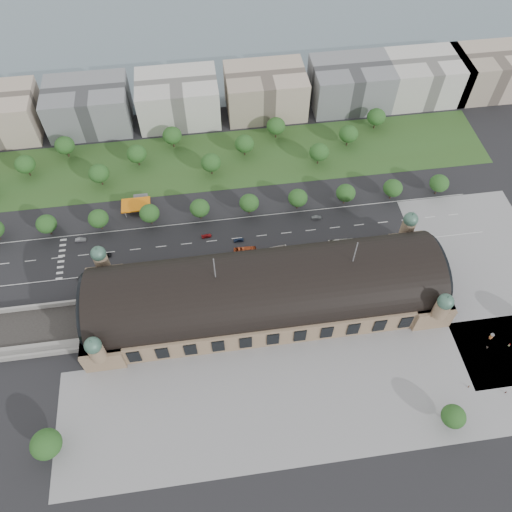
{
  "coord_description": "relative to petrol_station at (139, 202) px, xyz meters",
  "views": [
    {
      "loc": [
        -19.29,
        -109.3,
        187.04
      ],
      "look_at": [
        -1.78,
        16.19,
        14.0
      ],
      "focal_mm": 35.0,
      "sensor_mm": 36.0,
      "label": 1
    }
  ],
  "objects": [
    {
      "name": "parked_car_2",
      "position": [
        12.35,
        -40.28,
        -2.22
      ],
      "size": [
        5.33,
        4.35,
        1.45
      ],
      "primitive_type": "imported",
      "rotation": [
        0.0,
        0.0,
        -1.02
      ],
      "color": "#1B284E",
      "rests_on": "ground"
    },
    {
      "name": "tree_belt_4",
      "position": [
        -0.09,
        29.72,
        5.1
      ],
      "size": [
        10.4,
        10.4,
        12.48
      ],
      "color": "#2D2116",
      "rests_on": "ground"
    },
    {
      "name": "advertising_column",
      "position": [
        144.01,
        -94.21,
        -1.39
      ],
      "size": [
        1.58,
        1.58,
        3.0
      ],
      "color": "red",
      "rests_on": "ground"
    },
    {
      "name": "traffic_car_3",
      "position": [
        31.69,
        -24.36,
        -2.25
      ],
      "size": [
        5.01,
        2.52,
        1.39
      ],
      "primitive_type": "imported",
      "rotation": [
        0.0,
        0.0,
        1.69
      ],
      "color": "maroon",
      "rests_on": "ground"
    },
    {
      "name": "office_3",
      "position": [
        23.91,
        67.72,
        9.05
      ],
      "size": [
        45.0,
        32.0,
        24.0
      ],
      "primitive_type": "cube",
      "color": "beige",
      "rests_on": "ground"
    },
    {
      "name": "bus_west",
      "position": [
        48.79,
        -36.07,
        -1.47
      ],
      "size": [
        10.72,
        2.97,
        2.96
      ],
      "primitive_type": "imported",
      "rotation": [
        0.0,
        0.0,
        1.53
      ],
      "color": "#CC4B20",
      "rests_on": "ground"
    },
    {
      "name": "parked_car_6",
      "position": [
        16.74,
        -40.28,
        -2.25
      ],
      "size": [
        5.09,
        4.22,
        1.39
      ],
      "primitive_type": "imported",
      "rotation": [
        0.0,
        0.0,
        -1.0
      ],
      "color": "black",
      "rests_on": "ground"
    },
    {
      "name": "bus_mid",
      "position": [
        62.38,
        -38.28,
        -1.27
      ],
      "size": [
        12.26,
        4.01,
        3.35
      ],
      "primitive_type": "imported",
      "rotation": [
        0.0,
        0.0,
        1.67
      ],
      "color": "beige",
      "rests_on": "ground"
    },
    {
      "name": "plaza_east",
      "position": [
        156.91,
        -65.28,
        -2.95
      ],
      "size": [
        56.0,
        100.0,
        0.12
      ],
      "primitive_type": "cube",
      "color": "gray",
      "rests_on": "ground"
    },
    {
      "name": "tree_row_3",
      "position": [
        5.91,
        -12.28,
        4.48
      ],
      "size": [
        9.6,
        9.6,
        11.52
      ],
      "color": "#2D2116",
      "rests_on": "ground"
    },
    {
      "name": "station",
      "position": [
        53.91,
        -65.28,
        7.33
      ],
      "size": [
        150.0,
        48.4,
        44.3
      ],
      "color": "#8B7356",
      "rests_on": "ground"
    },
    {
      "name": "pedestrian_5",
      "position": [
        150.01,
        -98.66,
        -2.02
      ],
      "size": [
        0.7,
        1.0,
        1.85
      ],
      "primitive_type": "imported",
      "rotation": [
        0.0,
        0.0,
        4.93
      ],
      "color": "gray",
      "rests_on": "ground"
    },
    {
      "name": "pedestrian_3",
      "position": [
        140.02,
        -117.46,
        -2.18
      ],
      "size": [
        0.93,
        0.5,
        1.53
      ],
      "primitive_type": "imported",
      "rotation": [
        0.0,
        0.0,
        3.22
      ],
      "color": "gray",
      "rests_on": "ground"
    },
    {
      "name": "pedestrian_4",
      "position": [
        115.13,
        -123.85,
        -2.06
      ],
      "size": [
        1.24,
        1.03,
        1.78
      ],
      "primitive_type": "imported",
      "rotation": [
        0.0,
        0.0,
        3.71
      ],
      "color": "gray",
      "rests_on": "ground"
    },
    {
      "name": "traffic_car_1",
      "position": [
        -27.74,
        -18.54,
        -2.13
      ],
      "size": [
        5.03,
        1.91,
        1.64
      ],
      "primitive_type": "imported",
      "rotation": [
        0.0,
        0.0,
        1.54
      ],
      "color": "gray",
      "rests_on": "ground"
    },
    {
      "name": "parked_car_4",
      "position": [
        25.04,
        -44.28,
        -2.26
      ],
      "size": [
        4.41,
        3.09,
        1.38
      ],
      "primitive_type": "imported",
      "rotation": [
        0.0,
        0.0,
        -1.14
      ],
      "color": "#BDBDBF",
      "rests_on": "ground"
    },
    {
      "name": "tree_row_9",
      "position": [
        149.91,
        -12.28,
        4.48
      ],
      "size": [
        9.6,
        9.6,
        11.52
      ],
      "color": "#2D2116",
      "rests_on": "ground"
    },
    {
      "name": "tree_belt_5",
      "position": [
        18.91,
        41.72,
        5.1
      ],
      "size": [
        10.4,
        10.4,
        12.48
      ],
      "color": "#2D2116",
      "rests_on": "ground"
    },
    {
      "name": "tree_belt_8",
      "position": [
        75.91,
        41.72,
        5.1
      ],
      "size": [
        10.4,
        10.4,
        12.48
      ],
      "color": "#2D2116",
      "rests_on": "ground"
    },
    {
      "name": "traffic_car_4",
      "position": [
        46.53,
        -29.02,
        -2.14
      ],
      "size": [
        4.75,
        1.91,
        1.62
      ],
      "primitive_type": "imported",
      "rotation": [
        0.0,
        0.0,
        -1.57
      ],
      "color": "#192746",
      "rests_on": "ground"
    },
    {
      "name": "office_6",
      "position": [
        168.91,
        67.72,
        9.05
      ],
      "size": [
        45.0,
        32.0,
        24.0
      ],
      "primitive_type": "cube",
      "color": "beige",
      "rests_on": "ground"
    },
    {
      "name": "plaza_south",
      "position": [
        63.91,
        -109.28,
        -2.95
      ],
      "size": [
        190.0,
        48.0,
        0.12
      ],
      "primitive_type": "cube",
      "color": "gray",
      "rests_on": "ground"
    },
    {
      "name": "tree_belt_2",
      "position": [
        -38.09,
        41.72,
        5.1
      ],
      "size": [
        10.4,
        10.4,
        12.48
      ],
      "color": "#2D2116",
      "rests_on": "ground"
    },
    {
      "name": "parked_car_5",
      "position": [
        20.73,
        -42.19,
        -2.28
      ],
      "size": [
        5.19,
        4.76,
        1.35
      ],
      "primitive_type": "imported",
      "rotation": [
        0.0,
        0.0,
        -0.9
      ],
      "color": "#9A9CA3",
      "rests_on": "ground"
    },
    {
      "name": "petrol_station",
      "position": [
        0.0,
        0.0,
        0.0
      ],
      "size": [
        14.0,
        13.0,
        5.05
      ],
      "color": "orange",
      "rests_on": "ground"
    },
    {
      "name": "traffic_car_5",
      "position": [
        86.2,
        -20.44,
        -2.15
      ],
      "size": [
        4.96,
        2.07,
        1.59
      ],
      "primitive_type": "imported",
      "rotation": [
        0.0,
        0.0,
        1.49
      ],
      "color": "#5B5F63",
      "rests_on": "ground"
    },
    {
      "name": "parked_car_1",
      "position": [
        -11.57,
        -42.89,
        -2.28
      ],
      "size": [
        5.22,
        4.45,
        1.33
      ],
      "primitive_type": "imported",
      "rotation": [
        0.0,
        0.0,
        -1.0
      ],
      "color": "maroon",
      "rests_on": "ground"
    },
    {
      "name": "tree_row_1",
      "position": [
        -42.09,
        -12.28,
        4.48
      ],
      "size": [
        9.6,
        9.6,
        11.52
      ],
      "color": "#2D2116",
      "rests_on": "ground"
    },
    {
      "name": "tree_row_2",
      "position": [
        -18.09,
        -12.28,
        4.48
      ],
      "size": [
        9.6,
        9.6,
        11.52
      ],
      "color": "#2D2116",
      "rests_on": "ground"
    },
    {
      "name": "parked_car_0",
      "position": [
        -25.87,
        -40.28,
        -2.21
      ],
      "size": [
        4.48,
        3.98,
        1.47
      ],
      "primitive_type": "imported",
      "rotation": [
        0.0,
        0.0,
        -0.91
      ],
      "color": "black",
      "rests_on": "ground"
    },
    {
      "name": "traffic_car_2",
      "position": [
        -15.79,
        -29.36,
        -2.2
      ],
      "size": [
        5.5,
        2.71,
        1.5
      ],
      "primitive_type": "imported",
      "rotation": [
        0.0,
        0.0,
        -1.53
      ],
      "color": "black",
      "rests_on": "ground"
    },
    {
      "name": "tree_plaza_s",
      "position": [
        113.91,
        -125.28,
        3.86
      ],
      "size": [
        9.0,
        9.0,
        10.64
      ],
      "color": "#2D2116",
      "rests_on": "ground"
    },
    {
      "name": "tree_row_6",
      "position": [
        77.91,
        -12.28,
        4.48
      ],
      "size": [
        9.6,
        9.6,
        11.52
      ],
      "color": "#2D2116",
      "rests_on": "ground"
    },
    {
      "name": "tree_belt_9",
      "position": [
        94.91,
        17.72,
        5.1
      ],
      "size": [
        10.4,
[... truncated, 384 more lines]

